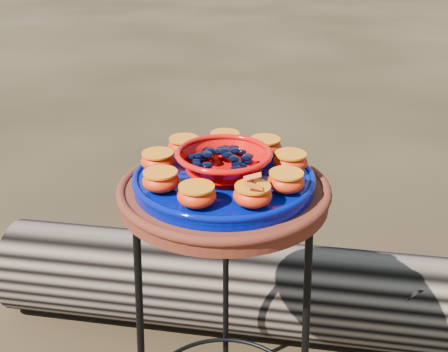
{
  "coord_description": "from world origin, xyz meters",
  "views": [
    {
      "loc": [
        0.03,
        -1.04,
        1.25
      ],
      "look_at": [
        0.0,
        0.0,
        0.76
      ],
      "focal_mm": 45.0,
      "sensor_mm": 36.0,
      "label": 1
    }
  ],
  "objects_px": {
    "driftwood_log": "(253,287)",
    "terracotta_saucer": "(224,194)",
    "cobalt_plate": "(224,181)",
    "plant_stand": "(224,332)",
    "red_bowl": "(224,164)"
  },
  "relations": [
    {
      "from": "plant_stand",
      "to": "red_bowl",
      "type": "height_order",
      "value": "red_bowl"
    },
    {
      "from": "plant_stand",
      "to": "driftwood_log",
      "type": "bearing_deg",
      "value": 79.38
    },
    {
      "from": "terracotta_saucer",
      "to": "red_bowl",
      "type": "distance_m",
      "value": 0.07
    },
    {
      "from": "cobalt_plate",
      "to": "red_bowl",
      "type": "distance_m",
      "value": 0.04
    },
    {
      "from": "plant_stand",
      "to": "red_bowl",
      "type": "relative_size",
      "value": 3.76
    },
    {
      "from": "cobalt_plate",
      "to": "red_bowl",
      "type": "height_order",
      "value": "red_bowl"
    },
    {
      "from": "plant_stand",
      "to": "cobalt_plate",
      "type": "height_order",
      "value": "cobalt_plate"
    },
    {
      "from": "plant_stand",
      "to": "terracotta_saucer",
      "type": "xyz_separation_m",
      "value": [
        0.0,
        0.0,
        0.37
      ]
    },
    {
      "from": "cobalt_plate",
      "to": "driftwood_log",
      "type": "bearing_deg",
      "value": 79.38
    },
    {
      "from": "red_bowl",
      "to": "cobalt_plate",
      "type": "bearing_deg",
      "value": 0.0
    },
    {
      "from": "plant_stand",
      "to": "cobalt_plate",
      "type": "xyz_separation_m",
      "value": [
        0.0,
        0.0,
        0.4
      ]
    },
    {
      "from": "driftwood_log",
      "to": "terracotta_saucer",
      "type": "bearing_deg",
      "value": -100.62
    },
    {
      "from": "terracotta_saucer",
      "to": "driftwood_log",
      "type": "distance_m",
      "value": 0.72
    },
    {
      "from": "terracotta_saucer",
      "to": "driftwood_log",
      "type": "xyz_separation_m",
      "value": [
        0.08,
        0.44,
        -0.56
      ]
    },
    {
      "from": "plant_stand",
      "to": "driftwood_log",
      "type": "relative_size",
      "value": 0.43
    }
  ]
}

